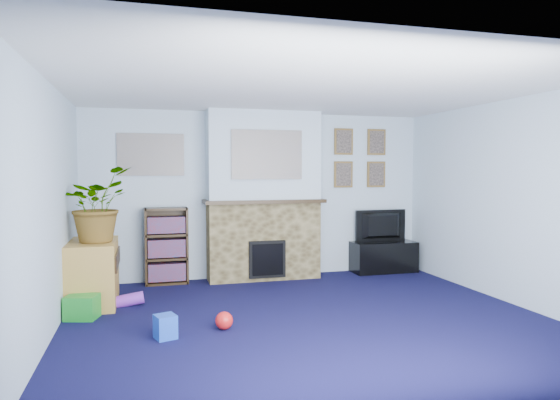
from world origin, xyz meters
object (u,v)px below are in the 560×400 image
object	(u,v)px
television	(383,226)
tv_stand	(384,257)
bookshelf	(167,247)
sideboard	(93,274)

from	to	relation	value
television	tv_stand	bearing A→B (deg)	87.80
bookshelf	sideboard	xyz separation A→B (m)	(-0.88, -0.87, -0.15)
tv_stand	television	distance (m)	0.48
bookshelf	sideboard	distance (m)	1.24
bookshelf	sideboard	world-z (taller)	bookshelf
sideboard	tv_stand	bearing A→B (deg)	10.80
television	bookshelf	size ratio (longest dim) A/B	0.80
television	sideboard	distance (m)	4.23
sideboard	bookshelf	bearing A→B (deg)	44.60
tv_stand	sideboard	size ratio (longest dim) A/B	1.03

